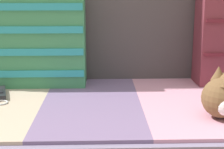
# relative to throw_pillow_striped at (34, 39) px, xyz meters

# --- Properties ---
(sofa_backrest) EXTENTS (2.04, 0.14, 0.52)m
(sofa_backrest) POSITION_rel_throw_pillow_striped_xyz_m (0.39, 0.15, 0.08)
(sofa_backrest) COLOR #474242
(sofa_backrest) RESTS_ON couch
(throw_pillow_striped) EXTENTS (0.39, 0.14, 0.37)m
(throw_pillow_striped) POSITION_rel_throw_pillow_striped_xyz_m (0.00, 0.00, 0.00)
(throw_pillow_striped) COLOR #3D8956
(throw_pillow_striped) RESTS_ON couch
(game_remote_near) EXTENTS (0.09, 0.19, 0.02)m
(game_remote_near) POSITION_rel_throw_pillow_striped_xyz_m (-0.10, -0.15, -0.17)
(game_remote_near) COLOR black
(game_remote_near) RESTS_ON couch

